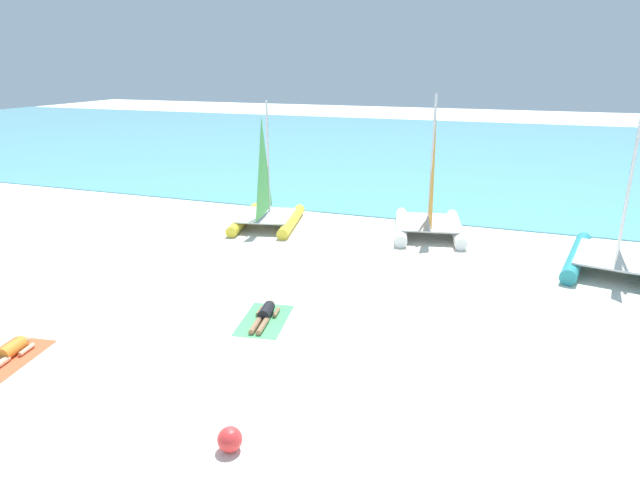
{
  "coord_description": "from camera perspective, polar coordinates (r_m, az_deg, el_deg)",
  "views": [
    {
      "loc": [
        5.12,
        -8.66,
        6.2
      ],
      "look_at": [
        0.0,
        5.78,
        1.2
      ],
      "focal_mm": 30.85,
      "sensor_mm": 36.0,
      "label": 1
    }
  ],
  "objects": [
    {
      "name": "sailboat_white",
      "position": [
        20.87,
        11.29,
        2.61
      ],
      "size": [
        3.2,
        4.31,
        5.09
      ],
      "rotation": [
        0.0,
        0.0,
        0.2
      ],
      "color": "white",
      "rests_on": "ground"
    },
    {
      "name": "sunbather_right",
      "position": [
        14.02,
        -5.73,
        -7.68
      ],
      "size": [
        0.65,
        1.57,
        0.3
      ],
      "rotation": [
        0.0,
        0.0,
        0.16
      ],
      "color": "black",
      "rests_on": "towel_right"
    },
    {
      "name": "towel_left",
      "position": [
        14.05,
        -29.7,
        -10.68
      ],
      "size": [
        1.37,
        2.04,
        0.01
      ],
      "primitive_type": "cube",
      "rotation": [
        0.0,
        0.0,
        0.15
      ],
      "color": "#EA5933",
      "rests_on": "ground"
    },
    {
      "name": "ocean_water",
      "position": [
        42.27,
        12.51,
        9.26
      ],
      "size": [
        120.0,
        40.0,
        0.05
      ],
      "primitive_type": "cube",
      "color": "#5BB2C1",
      "rests_on": "ground"
    },
    {
      "name": "towel_right",
      "position": [
        14.01,
        -5.79,
        -8.26
      ],
      "size": [
        1.39,
        2.05,
        0.01
      ],
      "primitive_type": "cube",
      "rotation": [
        0.0,
        0.0,
        0.16
      ],
      "color": "#4CB266",
      "rests_on": "ground"
    },
    {
      "name": "sunbather_left",
      "position": [
        14.03,
        -29.61,
        -10.11
      ],
      "size": [
        0.64,
        1.57,
        0.3
      ],
      "rotation": [
        0.0,
        0.0,
        0.15
      ],
      "color": "orange",
      "rests_on": "towel_left"
    },
    {
      "name": "beach_ball",
      "position": [
        9.84,
        -9.33,
        -19.72
      ],
      "size": [
        0.42,
        0.42,
        0.42
      ],
      "primitive_type": "sphere",
      "color": "red",
      "rests_on": "ground"
    },
    {
      "name": "ground_plane",
      "position": [
        20.32,
        3.98,
        0.27
      ],
      "size": [
        120.0,
        120.0,
        0.0
      ],
      "primitive_type": "plane",
      "color": "silver"
    },
    {
      "name": "sailboat_yellow",
      "position": [
        21.6,
        -5.55,
        3.28
      ],
      "size": [
        3.02,
        4.06,
        4.78
      ],
      "rotation": [
        0.0,
        0.0,
        0.2
      ],
      "color": "yellow",
      "rests_on": "ground"
    },
    {
      "name": "sailboat_teal",
      "position": [
        19.06,
        28.55,
        -0.57
      ],
      "size": [
        3.45,
        4.68,
        5.54
      ],
      "rotation": [
        0.0,
        0.0,
        -0.19
      ],
      "color": "teal",
      "rests_on": "ground"
    }
  ]
}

